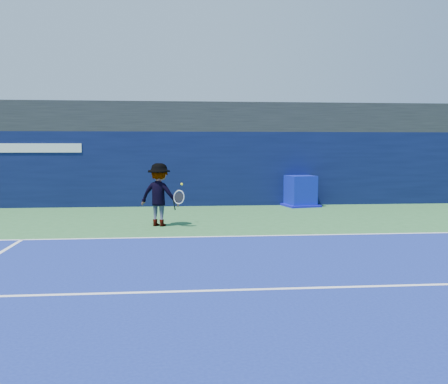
# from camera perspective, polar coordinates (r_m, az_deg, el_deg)

# --- Properties ---
(ground) EXTENTS (80.00, 80.00, 0.00)m
(ground) POSITION_cam_1_polar(r_m,az_deg,el_deg) (10.40, 0.34, -8.10)
(ground) COLOR #2F6835
(ground) RESTS_ON ground
(baseline) EXTENTS (24.00, 0.10, 0.01)m
(baseline) POSITION_cam_1_polar(r_m,az_deg,el_deg) (13.32, -0.94, -5.11)
(baseline) COLOR white
(baseline) RESTS_ON ground
(service_line) EXTENTS (24.00, 0.10, 0.01)m
(service_line) POSITION_cam_1_polar(r_m,az_deg,el_deg) (8.47, 1.70, -11.12)
(service_line) COLOR white
(service_line) RESTS_ON ground
(stadium_band) EXTENTS (36.00, 3.00, 1.20)m
(stadium_band) POSITION_cam_1_polar(r_m,az_deg,el_deg) (21.63, -2.70, 8.37)
(stadium_band) COLOR black
(stadium_band) RESTS_ON back_wall_assembly
(back_wall_assembly) EXTENTS (36.00, 1.03, 3.00)m
(back_wall_assembly) POSITION_cam_1_polar(r_m,az_deg,el_deg) (20.61, -2.56, 2.69)
(back_wall_assembly) COLOR #0A1137
(back_wall_assembly) RESTS_ON ground
(equipment_cart) EXTENTS (1.53, 1.53, 1.24)m
(equipment_cart) POSITION_cam_1_polar(r_m,az_deg,el_deg) (20.38, 8.72, -0.03)
(equipment_cart) COLOR #0B169E
(equipment_cart) RESTS_ON ground
(tennis_player) EXTENTS (1.47, 1.13, 1.90)m
(tennis_player) POSITION_cam_1_polar(r_m,az_deg,el_deg) (15.18, -7.40, -0.31)
(tennis_player) COLOR silver
(tennis_player) RESTS_ON ground
(tennis_ball) EXTENTS (0.08, 0.08, 0.08)m
(tennis_ball) POSITION_cam_1_polar(r_m,az_deg,el_deg) (15.58, -4.85, 0.90)
(tennis_ball) COLOR yellow
(tennis_ball) RESTS_ON ground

